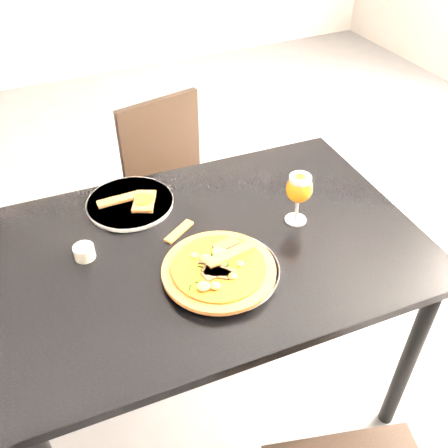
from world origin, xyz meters
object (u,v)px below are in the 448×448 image
beer_glass (299,189)px  pizza (219,269)px  dining_table (210,266)px  chair_far (177,190)px

beer_glass → pizza: bearing=-159.5°
beer_glass → dining_table: bearing=177.6°
dining_table → pizza: 0.17m
chair_far → pizza: bearing=-112.0°
dining_table → beer_glass: 0.35m
dining_table → chair_far: size_ratio=1.50×
pizza → dining_table: bearing=78.5°
chair_far → beer_glass: 0.81m
chair_far → pizza: (-0.16, -0.80, 0.32)m
chair_far → pizza: 0.87m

